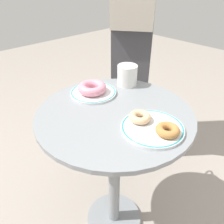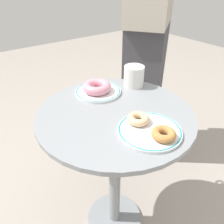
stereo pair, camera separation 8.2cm
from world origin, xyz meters
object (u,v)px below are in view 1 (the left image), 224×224
plate_left (93,92)px  donut_pink_frosted (92,88)px  cafe_table (114,153)px  person_figure (134,37)px  donut_old_fashioned (168,130)px  coffee_mug (128,75)px  plate_right (152,128)px  donut_glazed (140,117)px

plate_left → donut_pink_frosted: 0.03m
cafe_table → person_figure: (-0.40, 0.55, 0.33)m
donut_old_fashioned → coffee_mug: coffee_mug is taller
cafe_table → plate_right: plate_right is taller
plate_left → person_figure: (-0.23, 0.51, 0.11)m
donut_old_fashioned → person_figure: bearing=139.6°
cafe_table → donut_glazed: size_ratio=9.21×
donut_pink_frosted → coffee_mug: 0.19m
coffee_mug → donut_pink_frosted: bearing=-101.3°
plate_right → cafe_table: bearing=-175.1°
donut_old_fashioned → donut_glazed: bearing=-176.2°
cafe_table → person_figure: bearing=125.9°
donut_old_fashioned → donut_glazed: (-0.11, -0.01, 0.00)m
donut_old_fashioned → plate_left: bearing=178.0°
donut_old_fashioned → donut_glazed: size_ratio=1.00×
cafe_table → donut_glazed: 0.26m
plate_right → coffee_mug: coffee_mug is taller
cafe_table → plate_right: (0.17, 0.01, 0.22)m
coffee_mug → person_figure: size_ratio=0.08×
cafe_table → donut_old_fashioned: 0.33m
donut_pink_frosted → plate_right: bearing=-2.1°
plate_left → donut_glazed: (0.28, -0.02, 0.02)m
donut_pink_frosted → plate_left: bearing=100.9°
coffee_mug → person_figure: 0.43m
plate_right → donut_pink_frosted: 0.34m
plate_right → donut_old_fashioned: 0.06m
donut_pink_frosted → donut_glazed: bearing=-2.9°
donut_glazed → plate_left: bearing=175.8°
cafe_table → plate_right: size_ratio=3.35×
donut_pink_frosted → coffee_mug: size_ratio=0.94×
cafe_table → plate_left: (-0.17, 0.03, 0.22)m
person_figure → plate_left: bearing=-66.0°
donut_pink_frosted → donut_glazed: 0.28m
cafe_table → plate_left: plate_left is taller
donut_pink_frosted → donut_old_fashioned: size_ratio=1.58×
cafe_table → coffee_mug: size_ratio=5.46×
plate_left → person_figure: person_figure is taller
plate_right → donut_glazed: bearing=-177.9°
plate_left → donut_pink_frosted: bearing=-79.1°
cafe_table → donut_glazed: bearing=6.2°
plate_left → donut_glazed: donut_glazed is taller
cafe_table → donut_old_fashioned: donut_old_fashioned is taller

